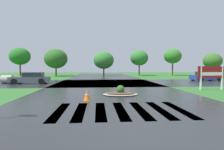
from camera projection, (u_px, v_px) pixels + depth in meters
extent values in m
cube|color=#2D6628|center=(137.00, 144.00, 4.88)|extent=(120.00, 120.00, 0.10)
cube|color=#232628|center=(111.00, 91.00, 14.84)|extent=(11.88, 80.00, 0.01)
cube|color=#232628|center=(106.00, 83.00, 22.85)|extent=(90.00, 10.69, 0.01)
cube|color=white|center=(59.00, 111.00, 8.18)|extent=(0.45, 3.58, 0.01)
cube|color=white|center=(80.00, 111.00, 8.25)|extent=(0.45, 3.58, 0.01)
cube|color=white|center=(101.00, 111.00, 8.32)|extent=(0.45, 3.58, 0.01)
cube|color=white|center=(121.00, 110.00, 8.39)|extent=(0.45, 3.58, 0.01)
cube|color=white|center=(140.00, 110.00, 8.45)|extent=(0.45, 3.58, 0.01)
cube|color=white|center=(160.00, 110.00, 8.52)|extent=(0.45, 3.58, 0.01)
cube|color=white|center=(179.00, 109.00, 8.59)|extent=(0.45, 3.58, 0.01)
cube|color=white|center=(222.00, 77.00, 16.18)|extent=(0.13, 0.13, 2.06)
cube|color=white|center=(201.00, 78.00, 15.74)|extent=(0.13, 0.13, 2.06)
cube|color=maroon|center=(212.00, 72.00, 15.94)|extent=(2.67, 0.43, 1.02)
cube|color=white|center=(212.00, 74.00, 15.95)|extent=(2.03, 0.36, 0.28)
ellipsoid|color=#9E9B93|center=(120.00, 94.00, 12.94)|extent=(2.41, 1.70, 0.12)
ellipsoid|color=brown|center=(120.00, 93.00, 12.94)|extent=(1.98, 1.39, 0.10)
sphere|color=#2D6023|center=(120.00, 89.00, 12.92)|extent=(0.56, 0.56, 0.56)
cube|color=navy|center=(206.00, 77.00, 26.25)|extent=(4.22, 2.14, 0.62)
cube|color=#1E232B|center=(205.00, 73.00, 26.20)|extent=(1.97, 1.75, 0.47)
cylinder|color=black|center=(210.00, 78.00, 27.42)|extent=(0.65, 0.27, 0.64)
cylinder|color=black|center=(220.00, 79.00, 25.52)|extent=(0.65, 0.27, 0.64)
cylinder|color=black|center=(193.00, 78.00, 27.00)|extent=(0.65, 0.27, 0.64)
cylinder|color=black|center=(201.00, 79.00, 25.11)|extent=(0.65, 0.27, 0.64)
cube|color=#4C545B|center=(30.00, 79.00, 21.76)|extent=(4.40, 2.12, 0.62)
cube|color=#1E232B|center=(33.00, 74.00, 21.79)|extent=(2.23, 1.76, 0.52)
cylinder|color=black|center=(14.00, 82.00, 20.61)|extent=(0.65, 0.26, 0.64)
cylinder|color=black|center=(20.00, 80.00, 22.51)|extent=(0.65, 0.26, 0.64)
cylinder|color=black|center=(41.00, 81.00, 21.02)|extent=(0.65, 0.26, 0.64)
cylinder|color=black|center=(45.00, 80.00, 22.92)|extent=(0.65, 0.26, 0.64)
cylinder|color=#9E9B93|center=(7.00, 79.00, 21.95)|extent=(1.28, 1.05, 0.96)
cone|color=orange|center=(87.00, 95.00, 10.75)|extent=(0.39, 0.39, 0.62)
torus|color=white|center=(87.00, 95.00, 10.75)|extent=(0.25, 0.25, 0.04)
cube|color=orange|center=(87.00, 100.00, 10.76)|extent=(0.36, 0.36, 0.03)
cylinder|color=#4C3823|center=(20.00, 70.00, 39.83)|extent=(0.28, 0.28, 2.68)
ellipsoid|color=#246C22|center=(20.00, 56.00, 39.70)|extent=(4.29, 4.29, 3.65)
cylinder|color=#4C3823|center=(56.00, 71.00, 38.25)|extent=(0.28, 0.28, 1.95)
ellipsoid|color=#2B6022|center=(56.00, 59.00, 38.13)|extent=(4.69, 4.69, 3.98)
cylinder|color=#4C3823|center=(104.00, 72.00, 39.26)|extent=(0.28, 0.28, 1.82)
ellipsoid|color=#31762C|center=(104.00, 60.00, 39.15)|extent=(4.25, 4.25, 3.61)
cylinder|color=#4C3823|center=(139.00, 70.00, 41.10)|extent=(0.28, 0.28, 2.52)
ellipsoid|color=#2C742D|center=(139.00, 58.00, 40.99)|extent=(3.91, 3.91, 3.32)
cylinder|color=#4C3823|center=(172.00, 69.00, 41.53)|extent=(0.28, 0.28, 2.98)
ellipsoid|color=#307225|center=(173.00, 56.00, 41.40)|extent=(3.82, 3.82, 3.25)
cylinder|color=#4C3823|center=(212.00, 71.00, 41.02)|extent=(0.28, 0.28, 1.87)
ellipsoid|color=#346223|center=(213.00, 61.00, 40.92)|extent=(3.93, 3.93, 3.34)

